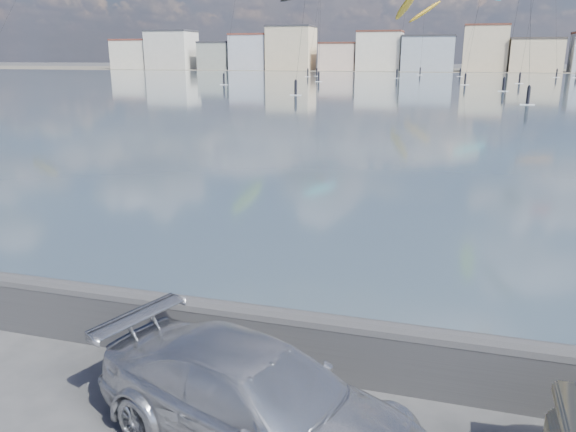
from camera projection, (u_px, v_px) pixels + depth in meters
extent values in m
cube|color=#364454|center=(434.00, 86.00, 91.24)|extent=(500.00, 177.00, 0.00)
cube|color=#4C473D|center=(447.00, 70.00, 191.28)|extent=(500.00, 60.00, 0.00)
cube|color=#28282B|center=(208.00, 334.00, 9.24)|extent=(400.00, 0.35, 0.90)
cylinder|color=#28282B|center=(207.00, 309.00, 9.12)|extent=(400.00, 0.36, 0.36)
cube|color=beige|center=(134.00, 55.00, 207.44)|extent=(14.00, 11.00, 10.00)
cube|color=brown|center=(133.00, 40.00, 205.98)|extent=(14.28, 11.22, 0.60)
cube|color=beige|center=(172.00, 51.00, 202.81)|extent=(16.00, 12.00, 13.00)
cube|color=#2D2D33|center=(171.00, 31.00, 200.94)|extent=(16.32, 12.24, 0.60)
cube|color=gray|center=(217.00, 57.00, 198.61)|extent=(11.00, 10.00, 9.00)
cube|color=#2D2D33|center=(216.00, 42.00, 197.29)|extent=(11.22, 10.20, 0.60)
cube|color=#B2B7C6|center=(251.00, 53.00, 194.73)|extent=(13.00, 11.00, 11.50)
cube|color=brown|center=(251.00, 35.00, 193.06)|extent=(13.26, 11.22, 0.60)
cube|color=beige|center=(291.00, 49.00, 190.44)|extent=(15.00, 12.00, 14.00)
cube|color=#2D2D33|center=(291.00, 26.00, 188.43)|extent=(15.30, 12.24, 0.60)
cube|color=beige|center=(339.00, 57.00, 186.72)|extent=(12.00, 10.00, 8.50)
cube|color=#562D23|center=(339.00, 43.00, 185.46)|extent=(12.24, 10.20, 0.60)
cube|color=silver|center=(380.00, 52.00, 182.57)|extent=(14.00, 11.00, 12.00)
cube|color=#562D23|center=(381.00, 31.00, 180.83)|extent=(14.28, 11.22, 0.60)
cube|color=#9EA8B7|center=(428.00, 54.00, 178.56)|extent=(16.00, 13.00, 10.50)
cube|color=#2D2D33|center=(430.00, 36.00, 177.03)|extent=(16.32, 13.26, 0.60)
cube|color=beige|center=(485.00, 49.00, 173.53)|extent=(13.00, 10.00, 13.50)
cube|color=#562D23|center=(487.00, 25.00, 171.58)|extent=(13.26, 10.20, 0.60)
cube|color=beige|center=(535.00, 56.00, 170.14)|extent=(15.00, 12.00, 9.50)
cube|color=#383330|center=(537.00, 38.00, 168.74)|extent=(15.30, 12.24, 0.60)
imported|color=silver|center=(257.00, 402.00, 7.06)|extent=(5.01, 3.28, 1.35)
cube|color=white|center=(465.00, 85.00, 95.85)|extent=(1.40, 0.42, 0.08)
cylinder|color=black|center=(465.00, 79.00, 95.61)|extent=(0.36, 0.36, 1.70)
sphere|color=black|center=(466.00, 74.00, 95.36)|extent=(0.28, 0.28, 0.28)
cube|color=white|center=(576.00, 78.00, 126.55)|extent=(1.40, 0.42, 0.08)
cube|color=white|center=(460.00, 76.00, 134.44)|extent=(1.40, 0.42, 0.08)
cylinder|color=black|center=(460.00, 72.00, 134.19)|extent=(0.36, 0.36, 1.70)
sphere|color=black|center=(460.00, 69.00, 133.94)|extent=(0.28, 0.28, 0.28)
cylinder|color=black|center=(472.00, 32.00, 138.34)|extent=(4.03, 15.92, 18.45)
cube|color=white|center=(224.00, 85.00, 96.30)|extent=(1.40, 0.42, 0.08)
cylinder|color=black|center=(224.00, 79.00, 96.06)|extent=(0.36, 0.36, 1.70)
sphere|color=black|center=(224.00, 74.00, 95.81)|extent=(0.28, 0.28, 0.28)
cylinder|color=black|center=(233.00, 16.00, 96.14)|extent=(1.23, 6.81, 20.16)
cube|color=white|center=(527.00, 104.00, 57.26)|extent=(1.40, 0.42, 0.08)
cylinder|color=black|center=(528.00, 95.00, 57.02)|extent=(0.36, 0.36, 1.70)
sphere|color=black|center=(529.00, 86.00, 56.77)|extent=(0.28, 0.28, 0.28)
cube|color=white|center=(317.00, 76.00, 136.25)|extent=(1.40, 0.42, 0.08)
cylinder|color=black|center=(317.00, 72.00, 136.00)|extent=(0.36, 0.36, 1.70)
sphere|color=black|center=(317.00, 68.00, 135.75)|extent=(0.28, 0.28, 0.28)
cylinder|color=black|center=(319.00, 12.00, 139.63)|extent=(3.14, 15.61, 28.18)
ellipsoid|color=#BF8C19|center=(406.00, 5.00, 126.12)|extent=(7.50, 10.36, 7.38)
cube|color=white|center=(397.00, 78.00, 124.39)|extent=(1.40, 0.42, 0.08)
cylinder|color=black|center=(397.00, 74.00, 124.14)|extent=(0.36, 0.36, 1.70)
sphere|color=black|center=(397.00, 70.00, 123.89)|extent=(0.28, 0.28, 0.28)
cylinder|color=black|center=(402.00, 39.00, 125.08)|extent=(0.61, 6.75, 14.40)
ellipsoid|color=#BF8C19|center=(425.00, 12.00, 151.29)|extent=(9.40, 6.83, 7.18)
cube|color=white|center=(420.00, 75.00, 144.13)|extent=(1.40, 0.42, 0.08)
cylinder|color=black|center=(420.00, 71.00, 143.88)|extent=(0.36, 0.36, 1.70)
sphere|color=black|center=(420.00, 68.00, 143.63)|extent=(0.28, 0.28, 0.28)
cylinder|color=black|center=(423.00, 40.00, 147.54)|extent=(0.58, 12.47, 14.93)
cube|color=white|center=(503.00, 91.00, 78.88)|extent=(1.40, 0.42, 0.08)
cylinder|color=black|center=(504.00, 84.00, 78.63)|extent=(0.36, 0.36, 1.70)
sphere|color=black|center=(505.00, 78.00, 78.38)|extent=(0.28, 0.28, 0.28)
cube|color=white|center=(308.00, 77.00, 132.65)|extent=(1.40, 0.42, 0.08)
cylinder|color=black|center=(308.00, 73.00, 132.41)|extent=(0.36, 0.36, 1.70)
sphere|color=black|center=(308.00, 69.00, 132.16)|extent=(0.28, 0.28, 0.28)
cylinder|color=black|center=(317.00, 11.00, 133.66)|extent=(1.38, 11.63, 27.68)
cylinder|color=black|center=(2.00, 28.00, 105.55)|extent=(1.30, 15.54, 17.02)
cube|color=white|center=(556.00, 77.00, 128.53)|extent=(1.40, 0.42, 0.08)
cylinder|color=black|center=(557.00, 73.00, 128.28)|extent=(0.36, 0.36, 1.70)
sphere|color=black|center=(557.00, 69.00, 128.04)|extent=(0.28, 0.28, 0.28)
cylinder|color=black|center=(556.00, 27.00, 131.09)|extent=(0.97, 11.97, 19.85)
cube|color=white|center=(519.00, 83.00, 100.34)|extent=(1.40, 0.42, 0.08)
cylinder|color=black|center=(520.00, 78.00, 100.09)|extent=(0.36, 0.36, 1.70)
sphere|color=black|center=(520.00, 73.00, 99.84)|extent=(0.28, 0.28, 0.28)
cylinder|color=black|center=(531.00, 14.00, 99.75)|extent=(1.96, 6.42, 21.20)
cube|color=white|center=(296.00, 95.00, 70.99)|extent=(1.40, 0.42, 0.08)
cylinder|color=black|center=(296.00, 88.00, 70.74)|extent=(0.36, 0.36, 1.70)
sphere|color=black|center=(296.00, 80.00, 70.49)|extent=(0.28, 0.28, 0.28)
cylinder|color=black|center=(301.00, 36.00, 74.98)|extent=(2.07, 12.48, 12.18)
cube|color=white|center=(319.00, 81.00, 107.69)|extent=(1.40, 0.42, 0.08)
cylinder|color=black|center=(319.00, 77.00, 107.44)|extent=(0.36, 0.36, 1.70)
sphere|color=black|center=(319.00, 72.00, 107.19)|extent=(0.28, 0.28, 0.28)
cylinder|color=black|center=(320.00, 14.00, 109.94)|extent=(2.54, 11.73, 22.75)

